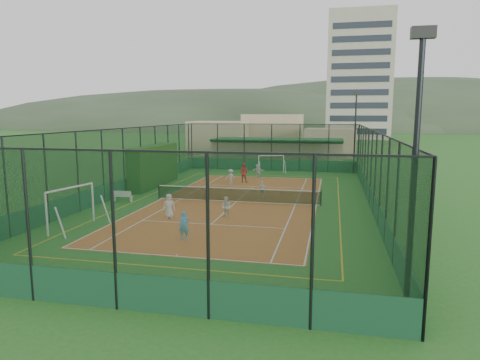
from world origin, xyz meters
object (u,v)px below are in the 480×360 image
object	(u,v)px
child_near_mid	(184,225)
futsal_goal_near	(71,208)
floodlight_se	(413,188)
coach	(244,173)
clubhouse	(277,152)
child_far_left	(231,177)
child_near_right	(226,207)
floodlight_ne	(355,133)
apartment_tower	(359,77)
child_far_right	(262,190)
child_far_back	(258,171)
futsal_goal_far	(271,164)
child_near_left	(169,206)
white_bench	(123,196)

from	to	relation	value
child_near_mid	futsal_goal_near	bearing A→B (deg)	163.02
floodlight_se	coach	size ratio (longest dim) A/B	4.79
clubhouse	child_far_left	bearing A→B (deg)	-98.03
child_near_mid	child_far_left	bearing A→B (deg)	85.19
clubhouse	child_near_mid	world-z (taller)	clubhouse
child_near_right	coach	distance (m)	13.18
floodlight_se	child_near_mid	size ratio (longest dim) A/B	5.88
floodlight_ne	child_far_left	size ratio (longest dim) A/B	6.16
floodlight_se	child_near_mid	world-z (taller)	floodlight_se
child_near_right	apartment_tower	bearing A→B (deg)	110.76
child_far_right	coach	bearing A→B (deg)	-56.69
floodlight_se	child_far_back	xyz separation A→B (m)	(-9.11, 28.01, -3.45)
apartment_tower	coach	xyz separation A→B (m)	(-13.27, -73.53, -14.13)
futsal_goal_far	child_far_back	distance (m)	4.10
futsal_goal_near	child_near_left	distance (m)	5.34
child_near_left	child_far_back	size ratio (longest dim) A/B	1.08
white_bench	child_near_left	world-z (taller)	child_near_left
apartment_tower	child_far_left	world-z (taller)	apartment_tower
floodlight_se	white_bench	xyz separation A→B (m)	(-16.40, 14.97, -3.73)
clubhouse	child_far_back	distance (m)	10.64
floodlight_se	floodlight_ne	xyz separation A→B (m)	(0.00, 33.20, 0.00)
floodlight_se	coach	world-z (taller)	floodlight_se
white_bench	child_far_right	bearing A→B (deg)	16.96
futsal_goal_near	floodlight_se	bearing A→B (deg)	-106.30
futsal_goal_near	coach	distance (m)	18.12
child_far_left	child_far_back	distance (m)	4.67
apartment_tower	child_near_left	world-z (taller)	apartment_tower
child_near_right	child_far_back	bearing A→B (deg)	121.66
white_bench	futsal_goal_far	bearing A→B (deg)	62.45
child_near_left	child_near_mid	size ratio (longest dim) A/B	1.02
child_near_mid	futsal_goal_far	bearing A→B (deg)	77.95
apartment_tower	futsal_goal_far	distance (m)	69.05
floodlight_ne	child_far_left	bearing A→B (deg)	-138.22
clubhouse	floodlight_ne	bearing A→B (deg)	-32.12
futsal_goal_near	clubhouse	bearing A→B (deg)	-2.52
clubhouse	futsal_goal_near	size ratio (longest dim) A/B	4.47
apartment_tower	coach	distance (m)	76.04
clubhouse	child_near_left	xyz separation A→B (m)	(-2.82, -27.49, -0.85)
floodlight_se	apartment_tower	bearing A→B (deg)	88.03
child_near_right	coach	bearing A→B (deg)	125.72
apartment_tower	white_bench	xyz separation A→B (m)	(-19.80, -83.63, -14.60)
white_bench	child_far_right	xyz separation A→B (m)	(9.33, 3.29, 0.22)
clubhouse	coach	xyz separation A→B (m)	(-1.27, -13.53, -0.70)
floodlight_se	coach	bearing A→B (deg)	111.49
floodlight_ne	futsal_goal_near	size ratio (longest dim) A/B	2.42
white_bench	coach	bearing A→B (deg)	54.69
futsal_goal_far	child_far_back	world-z (taller)	futsal_goal_far
futsal_goal_far	floodlight_se	bearing A→B (deg)	-95.46
apartment_tower	child_near_right	bearing A→B (deg)	-97.62
apartment_tower	coach	bearing A→B (deg)	-100.23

